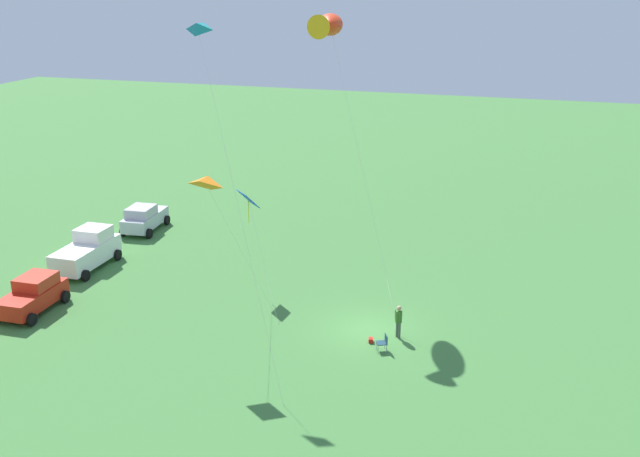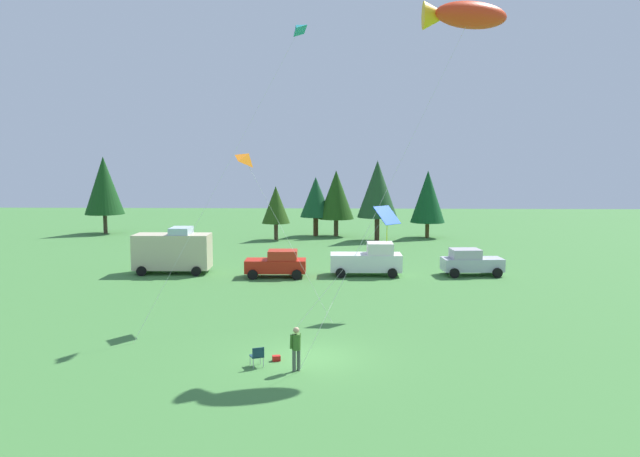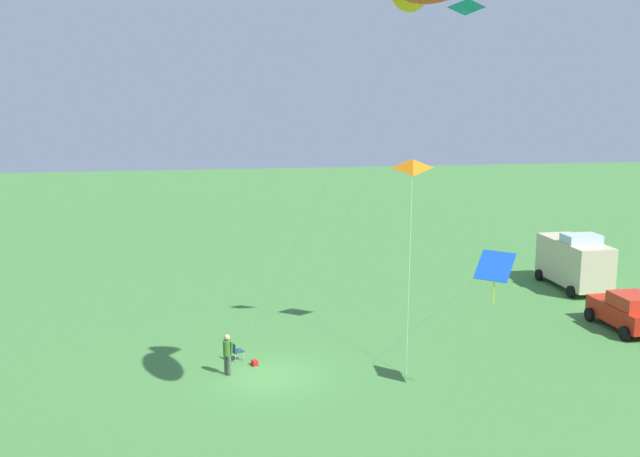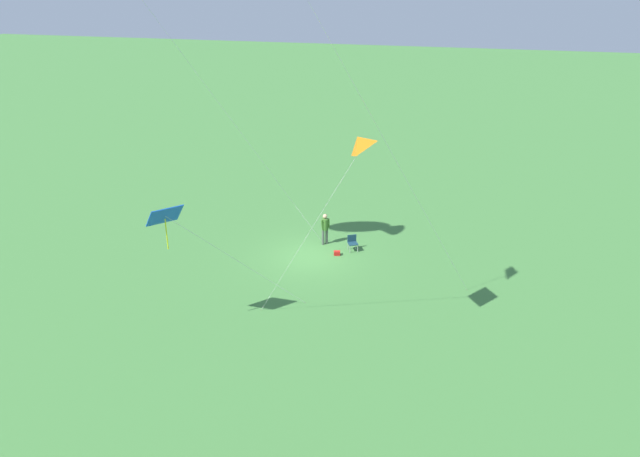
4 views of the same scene
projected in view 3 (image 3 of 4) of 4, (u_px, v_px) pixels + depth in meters
ground_plane at (269, 376)px, 30.72m from camera, size 160.00×160.00×0.00m
person_kite_flyer at (227, 351)px, 30.65m from camera, size 0.50×0.49×1.74m
folding_chair at (235, 350)px, 32.33m from camera, size 0.64×0.64×0.82m
backpack_on_grass at (255, 363)px, 31.88m from camera, size 0.36×0.29×0.22m
van_camper_beige at (574, 261)px, 43.91m from camera, size 5.43×2.67×3.34m
car_red_sedan at (627, 311)px, 36.40m from camera, size 4.25×2.32×1.89m
kite_diamond_blue at (493, 268)px, 27.42m from camera, size 5.42×4.23×5.70m
kite_delta_orange at (413, 165)px, 33.60m from camera, size 4.89×2.13×8.67m
kite_delta_teal at (465, 7)px, 30.33m from camera, size 7.38×7.20×15.31m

